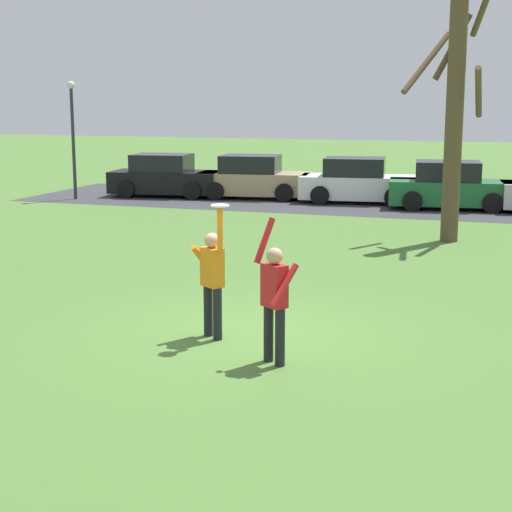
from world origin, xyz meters
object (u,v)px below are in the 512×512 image
object	(u,v)px
parked_car_black	(165,177)
bare_tree_tall	(455,110)
parked_car_tan	(253,179)
parked_car_white	(358,182)
person_catcher	(212,276)
frisbee_disc	(220,206)
person_defender	(274,295)
lamppost_by_lot	(73,128)
parked_car_green	(450,187)

from	to	relation	value
parked_car_black	bare_tree_tall	xyz separation A→B (m)	(11.12, -6.65, 2.63)
parked_car_tan	parked_car_white	bearing A→B (deg)	-8.31
person_catcher	frisbee_disc	world-z (taller)	frisbee_disc
person_defender	lamppost_by_lot	distance (m)	20.13
parked_car_black	bare_tree_tall	distance (m)	13.22
person_defender	frisbee_disc	world-z (taller)	frisbee_disc
person_catcher	person_defender	world-z (taller)	person_catcher
parked_car_white	lamppost_by_lot	distance (m)	10.47
parked_car_tan	parked_car_black	bearing A→B (deg)	-178.75
lamppost_by_lot	person_catcher	bearing A→B (deg)	-52.89
frisbee_disc	parked_car_tan	world-z (taller)	frisbee_disc
frisbee_disc	parked_car_black	xyz separation A→B (m)	(-8.63, 16.82, -1.37)
parked_car_tan	parked_car_green	distance (m)	7.25
frisbee_disc	lamppost_by_lot	distance (m)	18.81
person_catcher	parked_car_black	size ratio (longest dim) A/B	0.48
person_catcher	person_defender	distance (m)	1.55
frisbee_disc	parked_car_green	distance (m)	16.77
parked_car_black	person_defender	bearing A→B (deg)	-68.34
person_catcher	frisbee_disc	size ratio (longest dim) A/B	7.72
person_catcher	parked_car_green	bearing A→B (deg)	117.76
person_defender	person_catcher	bearing A→B (deg)	-0.00
person_defender	parked_car_green	xyz separation A→B (m)	(0.84, 17.36, -0.25)
parked_car_white	lamppost_by_lot	size ratio (longest dim) A/B	1.01
parked_car_tan	parked_car_green	world-z (taller)	same
person_defender	parked_car_black	size ratio (longest dim) A/B	0.48
parked_car_black	frisbee_disc	bearing A→B (deg)	-70.10
person_catcher	lamppost_by_lot	xyz separation A→B (m)	(-11.22, 14.83, 1.60)
person_catcher	parked_car_white	bearing A→B (deg)	128.97
person_defender	parked_car_green	world-z (taller)	person_defender
frisbee_disc	bare_tree_tall	size ratio (longest dim) A/B	0.04
person_defender	parked_car_white	bearing A→B (deg)	-47.23
person_defender	bare_tree_tall	bearing A→B (deg)	-62.23
parked_car_black	parked_car_green	bearing A→B (deg)	-8.45
parked_car_white	bare_tree_tall	size ratio (longest dim) A/B	0.66
frisbee_disc	parked_car_white	world-z (taller)	frisbee_disc
frisbee_disc	lamppost_by_lot	bearing A→B (deg)	127.32
person_catcher	parked_car_tan	world-z (taller)	person_catcher
parked_car_white	lamppost_by_lot	world-z (taller)	lamppost_by_lot
person_catcher	bare_tree_tall	world-z (taller)	bare_tree_tall
parked_car_green	bare_tree_tall	xyz separation A→B (m)	(0.56, -6.43, 2.63)
parked_car_tan	bare_tree_tall	distance (m)	10.88
person_defender	parked_car_black	xyz separation A→B (m)	(-9.72, 17.58, -0.25)
bare_tree_tall	parked_car_black	bearing A→B (deg)	149.13
parked_car_white	frisbee_disc	bearing A→B (deg)	-92.78
parked_car_white	bare_tree_tall	world-z (taller)	bare_tree_tall
parked_car_white	parked_car_black	bearing A→B (deg)	176.11
parked_car_green	frisbee_disc	bearing A→B (deg)	-103.89
parked_car_white	bare_tree_tall	bearing A→B (deg)	-68.80
person_catcher	lamppost_by_lot	bearing A→B (deg)	162.17
frisbee_disc	parked_car_tan	xyz separation A→B (m)	(-5.29, 17.32, -1.37)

